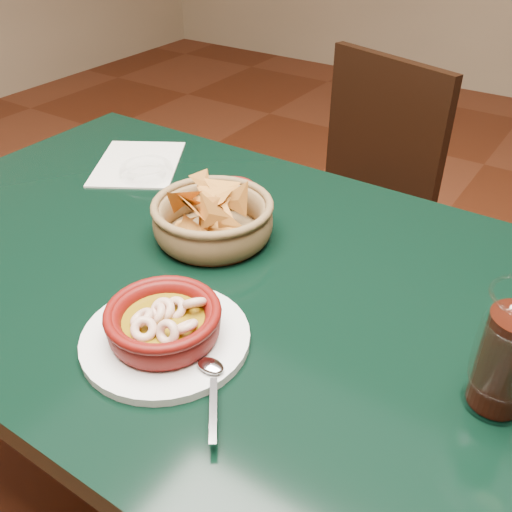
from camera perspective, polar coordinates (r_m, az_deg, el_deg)
The scene contains 9 objects.
ground at distance 1.51m, azimuth -4.36°, elevation -23.99°, with size 7.00×7.00×0.00m, color #471C0C.
dining_table at distance 1.02m, azimuth -5.94°, elevation -4.37°, with size 1.20×0.80×0.75m.
dining_chair at distance 1.63m, azimuth 9.04°, elevation 4.60°, with size 0.52×0.52×0.89m.
shrimp_plate at distance 0.78m, azimuth -9.14°, elevation -6.92°, with size 0.28×0.23×0.07m.
chip_basket at distance 0.98m, azimuth -4.37°, elevation 3.74°, with size 0.24×0.24×0.15m.
guacamole_ramekin at distance 1.10m, azimuth -2.35°, elevation 6.26°, with size 0.11×0.11×0.04m.
cola_drink at distance 0.71m, azimuth 23.98°, elevation -8.92°, with size 0.16×0.16×0.19m.
glass_ashtray at distance 1.22m, azimuth -10.92°, elevation 8.37°, with size 0.12×0.12×0.03m.
paper_menu at distance 1.28m, azimuth -11.70°, elevation 9.05°, with size 0.27×0.29×0.00m.
Camera 1 is at (0.53, -0.60, 1.29)m, focal length 40.00 mm.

